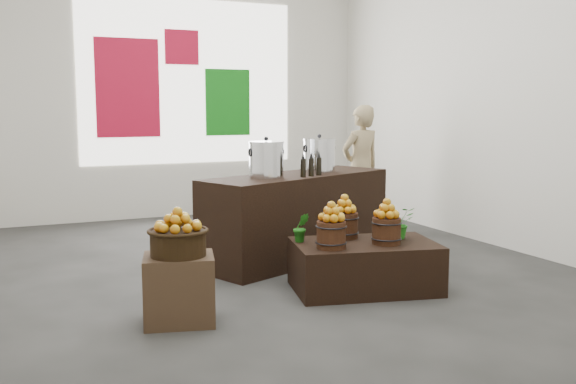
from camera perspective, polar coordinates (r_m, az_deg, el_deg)
name	(u,v)px	position (r m, az deg, el deg)	size (l,w,h in m)	color
ground	(257,269)	(6.55, -2.79, -6.87)	(7.00, 7.00, 0.00)	#3B3B39
back_wall	(169,82)	(9.69, -10.57, 9.62)	(6.00, 0.04, 4.00)	beige
back_opening	(189,82)	(9.75, -8.81, 9.65)	(3.20, 0.02, 2.40)	white
deco_red_left	(128,88)	(9.53, -14.06, 8.96)	(0.90, 0.04, 1.40)	#B00D2A
deco_green_right	(228,102)	(9.91, -5.38, 7.93)	(0.70, 0.04, 1.00)	#116F14
deco_red_upper	(182,47)	(9.74, -9.43, 12.58)	(0.50, 0.04, 0.50)	#B00D2A
crate	(179,289)	(4.98, -9.65, -8.51)	(0.52, 0.43, 0.52)	#4F3724
wicker_basket	(178,243)	(4.89, -9.74, -4.51)	(0.42, 0.42, 0.19)	black
apples_in_basket	(178,219)	(4.86, -9.79, -2.40)	(0.33, 0.33, 0.17)	#A41905
display_table	(365,266)	(5.81, 6.82, -6.56)	(1.26, 0.77, 0.43)	black
apple_bucket_front_left	(331,235)	(5.48, 3.86, -3.82)	(0.25, 0.25, 0.23)	#3E1E11
apples_in_bucket_front_left	(331,212)	(5.44, 3.88, -1.76)	(0.19, 0.19, 0.17)	#A41905
apple_bucket_front_right	(386,231)	(5.70, 8.74, -3.44)	(0.25, 0.25, 0.23)	#3E1E11
apples_in_bucket_front_right	(387,208)	(5.67, 8.78, -1.45)	(0.19, 0.19, 0.17)	#A41905
apple_bucket_rear	(344,225)	(5.92, 5.03, -2.97)	(0.25, 0.25, 0.23)	#3E1E11
apples_in_bucket_rear	(345,204)	(5.89, 5.05, -1.06)	(0.19, 0.19, 0.17)	#A41905
herb_garnish_right	(399,223)	(5.95, 9.84, -2.71)	(0.26, 0.23, 0.29)	#1A6615
herb_garnish_left	(301,227)	(5.72, 1.18, -3.17)	(0.14, 0.12, 0.26)	#1A6615
counter	(297,217)	(6.88, 0.81, -2.23)	(2.25, 0.72, 0.92)	black
stock_pot_left	(266,161)	(6.47, -1.95, 2.81)	(0.35, 0.35, 0.35)	silver
stock_pot_center	(319,156)	(7.07, 2.79, 3.20)	(0.35, 0.35, 0.35)	silver
oil_cruets	(313,164)	(6.66, 2.24, 2.54)	(0.25, 0.06, 0.26)	black
shopper	(361,167)	(8.63, 6.48, 2.19)	(0.60, 0.40, 1.66)	#927F59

